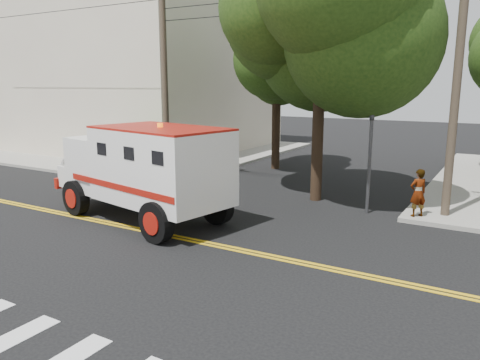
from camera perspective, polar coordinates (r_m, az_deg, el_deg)
The scene contains 12 objects.
ground at distance 14.09m, azimuth -6.49°, elevation -7.20°, with size 100.00×100.00×0.00m, color black.
sidewalk_nw at distance 32.66m, azimuth -11.24°, elevation 3.60°, with size 17.00×17.00×0.15m, color gray.
building_left at distance 34.82m, azimuth -12.43°, elevation 12.42°, with size 16.00×14.00×10.00m, color beige.
utility_pole_left at distance 21.52m, azimuth -9.16°, elevation 11.43°, with size 0.28×0.28×9.00m, color #382D23.
utility_pole_right at distance 16.90m, azimuth 24.90°, elevation 10.48°, with size 0.28×0.28×9.00m, color #382D23.
tree_main at distance 18.10m, azimuth 10.98°, elevation 19.93°, with size 6.08×5.70×9.85m.
tree_left at distance 24.87m, azimuth 4.99°, elevation 14.38°, with size 4.48×4.20×7.70m.
traffic_signal at distance 16.92m, azimuth 15.58°, elevation 3.39°, with size 0.15×0.18×3.60m.
accessibility_sign at distance 22.26m, azimuth -9.81°, elevation 3.31°, with size 0.45×0.10×2.02m.
palm_planter at distance 23.37m, azimuth -11.44°, elevation 4.34°, with size 3.52×2.63×2.36m.
armored_truck at distance 15.88m, azimuth -11.60°, elevation 1.58°, with size 7.38×3.91×3.20m.
pedestrian_a at distance 16.70m, azimuth 20.88°, elevation -1.47°, with size 0.59×0.39×1.62m, color gray.
Camera 1 is at (8.08, -10.61, 4.54)m, focal length 35.00 mm.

